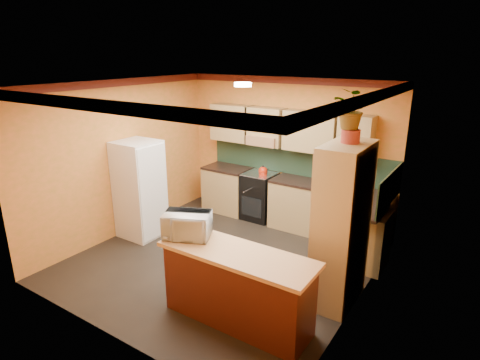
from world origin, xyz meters
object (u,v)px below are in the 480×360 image
at_px(stove, 259,196).
at_px(pantry, 342,226).
at_px(base_cabinets_back, 288,203).
at_px(microwave, 187,225).
at_px(fridge, 140,189).
at_px(breakfast_bar, 237,289).

distance_m(stove, pantry, 2.92).
distance_m(base_cabinets_back, stove, 0.63).
height_order(pantry, microwave, pantry).
height_order(stove, pantry, pantry).
relative_size(fridge, microwave, 3.00).
relative_size(base_cabinets_back, stove, 4.01).
bearing_deg(stove, base_cabinets_back, 0.00).
xyz_separation_m(base_cabinets_back, pantry, (1.61, -1.78, 0.61)).
bearing_deg(microwave, stove, 77.72).
relative_size(breakfast_bar, microwave, 3.18).
xyz_separation_m(base_cabinets_back, fridge, (-1.99, -1.78, 0.41)).
distance_m(base_cabinets_back, fridge, 2.70).
height_order(pantry, breakfast_bar, pantry).
relative_size(base_cabinets_back, fridge, 2.15).
relative_size(stove, pantry, 0.43).
distance_m(breakfast_bar, microwave, 0.98).
height_order(base_cabinets_back, microwave, microwave).
distance_m(base_cabinets_back, pantry, 2.48).
xyz_separation_m(base_cabinets_back, microwave, (0.03, -2.88, 0.65)).
height_order(stove, microwave, microwave).
xyz_separation_m(breakfast_bar, microwave, (-0.74, 0.00, 0.65)).
bearing_deg(base_cabinets_back, fridge, -138.08).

